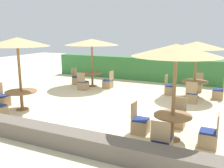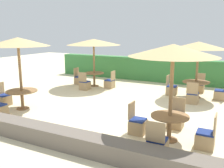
% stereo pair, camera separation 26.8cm
% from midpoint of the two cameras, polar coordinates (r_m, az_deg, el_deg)
% --- Properties ---
extents(ground_plane, '(40.00, 40.00, 0.00)m').
position_cam_midpoint_polar(ground_plane, '(9.65, -0.82, -5.90)').
color(ground_plane, beige).
extents(hedge_row, '(13.00, 0.70, 1.39)m').
position_cam_midpoint_polar(hedge_row, '(15.31, 10.37, 3.24)').
color(hedge_row, '#387A3D').
rests_on(hedge_row, ground_plane).
extents(stone_border, '(10.00, 0.56, 0.46)m').
position_cam_midpoint_polar(stone_border, '(7.03, -13.51, -11.22)').
color(stone_border, '#6B6056').
rests_on(stone_border, ground_plane).
extents(parasol_front_right, '(2.34, 2.34, 2.64)m').
position_cam_midpoint_polar(parasol_front_right, '(6.69, 14.94, 7.33)').
color(parasol_front_right, olive).
rests_on(parasol_front_right, ground_plane).
extents(round_table_front_right, '(1.04, 1.04, 0.72)m').
position_cam_midpoint_polar(round_table_front_right, '(7.09, 14.11, -8.19)').
color(round_table_front_right, olive).
rests_on(round_table_front_right, ground_plane).
extents(patio_chair_front_right_east, '(0.46, 0.46, 0.93)m').
position_cam_midpoint_polar(patio_chair_front_right_east, '(7.02, 21.69, -11.52)').
color(patio_chair_front_right_east, tan).
rests_on(patio_chair_front_right_east, ground_plane).
extents(patio_chair_front_right_north, '(0.46, 0.46, 0.93)m').
position_cam_midpoint_polar(patio_chair_front_right_north, '(8.13, 15.29, -7.86)').
color(patio_chair_front_right_north, tan).
rests_on(patio_chair_front_right_north, ground_plane).
extents(patio_chair_front_right_west, '(0.46, 0.46, 0.93)m').
position_cam_midpoint_polar(patio_chair_front_right_west, '(7.48, 6.85, -9.26)').
color(patio_chair_front_right_west, tan).
rests_on(patio_chair_front_right_west, ground_plane).
extents(patio_chair_front_right_south, '(0.46, 0.46, 0.93)m').
position_cam_midpoint_polar(patio_chair_front_right_south, '(6.28, 11.50, -13.71)').
color(patio_chair_front_right_south, tan).
rests_on(patio_chair_front_right_south, ground_plane).
extents(parasol_back_right, '(2.39, 2.39, 2.52)m').
position_cam_midpoint_polar(parasol_back_right, '(11.73, 19.84, 8.26)').
color(parasol_back_right, olive).
rests_on(parasol_back_right, ground_plane).
extents(round_table_back_right, '(1.20, 1.20, 0.74)m').
position_cam_midpoint_polar(round_table_back_right, '(11.95, 19.25, -0.10)').
color(round_table_back_right, olive).
rests_on(round_table_back_right, ground_plane).
extents(patio_chair_back_right_west, '(0.46, 0.46, 0.93)m').
position_cam_midpoint_polar(patio_chair_back_right_west, '(12.17, 14.02, -1.22)').
color(patio_chair_back_right_west, tan).
rests_on(patio_chair_back_right_west, ground_plane).
extents(patio_chair_back_right_north, '(0.46, 0.46, 0.93)m').
position_cam_midpoint_polar(patio_chair_back_right_north, '(13.07, 19.86, -0.68)').
color(patio_chair_back_right_north, tan).
rests_on(patio_chair_back_right_north, ground_plane).
extents(patio_chair_back_right_east, '(0.46, 0.46, 0.93)m').
position_cam_midpoint_polar(patio_chair_back_right_east, '(11.98, 24.06, -2.11)').
color(patio_chair_back_right_east, tan).
rests_on(patio_chair_back_right_east, ground_plane).
extents(patio_chair_back_right_south, '(0.46, 0.46, 0.93)m').
position_cam_midpoint_polar(patio_chair_back_right_south, '(10.99, 18.58, -2.89)').
color(patio_chair_back_right_south, tan).
rests_on(patio_chair_back_right_south, ground_plane).
extents(parasol_front_left, '(2.36, 2.36, 2.74)m').
position_cam_midpoint_polar(parasol_front_left, '(9.91, -19.99, 8.98)').
color(parasol_front_left, olive).
rests_on(parasol_front_left, ground_plane).
extents(round_table_front_left, '(1.18, 1.18, 0.73)m').
position_cam_midpoint_polar(round_table_front_left, '(10.18, -19.21, -2.17)').
color(round_table_front_left, olive).
rests_on(round_table_front_left, ground_plane).
extents(patio_chair_front_left_west, '(0.46, 0.46, 0.93)m').
position_cam_midpoint_polar(patio_chair_front_left_west, '(11.00, -22.92, -3.20)').
color(patio_chair_front_left_west, tan).
rests_on(patio_chair_front_left_west, ground_plane).
extents(parasol_back_left, '(2.88, 2.88, 2.57)m').
position_cam_midpoint_polar(parasol_back_left, '(13.49, -3.63, 9.53)').
color(parasol_back_left, olive).
rests_on(parasol_back_left, ground_plane).
extents(round_table_back_left, '(1.08, 1.08, 0.75)m').
position_cam_midpoint_polar(round_table_back_left, '(13.68, -3.53, 1.95)').
color(round_table_back_left, olive).
rests_on(round_table_back_left, ground_plane).
extents(patio_chair_back_left_west, '(0.46, 0.46, 0.93)m').
position_cam_midpoint_polar(patio_chair_back_left_west, '(14.32, -6.96, 1.00)').
color(patio_chair_back_left_west, tan).
rests_on(patio_chair_back_left_west, ground_plane).
extents(patio_chair_back_left_south, '(0.46, 0.46, 0.93)m').
position_cam_midpoint_polar(patio_chair_back_left_south, '(12.92, -5.66, -0.16)').
color(patio_chair_back_left_south, tan).
rests_on(patio_chair_back_left_south, ground_plane).
extents(patio_chair_back_left_east, '(0.46, 0.46, 0.93)m').
position_cam_midpoint_polar(patio_chair_back_left_east, '(13.24, 0.08, 0.19)').
color(patio_chair_back_left_east, tan).
rests_on(patio_chair_back_left_east, ground_plane).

